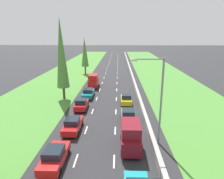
{
  "coord_description": "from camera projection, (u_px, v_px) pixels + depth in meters",
  "views": [
    {
      "loc": [
        2.08,
        -0.7,
        11.14
      ],
      "look_at": [
        0.81,
        37.89,
        0.39
      ],
      "focal_mm": 32.05,
      "sensor_mm": 36.0,
      "label": 1
    }
  ],
  "objects": [
    {
      "name": "median_barrier",
      "position": [
        130.0,
        70.0,
        61.2
      ],
      "size": [
        0.44,
        120.0,
        0.85
      ],
      "primitive_type": "cube",
      "color": "#9E9B93",
      "rests_on": "ground"
    },
    {
      "name": "poplar_tree_second",
      "position": [
        61.0,
        53.0,
        33.31
      ],
      "size": [
        2.15,
        2.15,
        13.89
      ],
      "color": "#4C3823",
      "rests_on": "ground"
    },
    {
      "name": "ground_plane",
      "position": [
        112.0,
        71.0,
        61.49
      ],
      "size": [
        300.0,
        300.0,
        0.0
      ],
      "primitive_type": "plane",
      "color": "#28282B",
      "rests_on": "ground"
    },
    {
      "name": "red_hatchback_left_lane",
      "position": [
        81.0,
        104.0,
        30.33
      ],
      "size": [
        1.74,
        3.9,
        1.72
      ],
      "color": "red",
      "rests_on": "ground"
    },
    {
      "name": "red_sedan_left_lane",
      "position": [
        55.0,
        156.0,
        17.45
      ],
      "size": [
        1.82,
        4.5,
        1.64
      ],
      "color": "red",
      "rests_on": "ground"
    },
    {
      "name": "grass_verge_right",
      "position": [
        159.0,
        72.0,
        61.03
      ],
      "size": [
        14.0,
        140.0,
        0.04
      ],
      "primitive_type": "cube",
      "color": "#478433",
      "rests_on": "ground"
    },
    {
      "name": "red_van_left_lane",
      "position": [
        93.0,
        81.0,
        43.0
      ],
      "size": [
        1.96,
        4.9,
        2.82
      ],
      "color": "red",
      "rests_on": "ground"
    },
    {
      "name": "teal_sedan_left_lane",
      "position": [
        88.0,
        93.0,
        36.18
      ],
      "size": [
        1.82,
        4.5,
        1.64
      ],
      "color": "teal",
      "rests_on": "ground"
    },
    {
      "name": "lane_markings",
      "position": [
        112.0,
        71.0,
        61.49
      ],
      "size": [
        3.64,
        116.0,
        0.01
      ],
      "color": "white",
      "rests_on": "ground"
    },
    {
      "name": "red_sedan_left_lane_third",
      "position": [
        73.0,
        124.0,
        23.62
      ],
      "size": [
        1.82,
        4.5,
        1.64
      ],
      "color": "red",
      "rests_on": "ground"
    },
    {
      "name": "yellow_hatchback_right_lane",
      "position": [
        126.0,
        99.0,
        32.66
      ],
      "size": [
        1.74,
        3.9,
        1.72
      ],
      "color": "yellow",
      "rests_on": "ground"
    },
    {
      "name": "poplar_tree_third",
      "position": [
        85.0,
        52.0,
        56.29
      ],
      "size": [
        2.06,
        2.06,
        10.23
      ],
      "color": "#4C3823",
      "rests_on": "ground"
    },
    {
      "name": "maroon_van_right_lane",
      "position": [
        131.0,
        135.0,
        19.92
      ],
      "size": [
        1.96,
        4.9,
        2.82
      ],
      "color": "maroon",
      "rests_on": "ground"
    },
    {
      "name": "grey_sedan_right_lane",
      "position": [
        128.0,
        115.0,
        26.25
      ],
      "size": [
        1.82,
        4.5,
        1.64
      ],
      "color": "slate",
      "rests_on": "ground"
    },
    {
      "name": "grass_verge_left",
      "position": [
        71.0,
        71.0,
        61.89
      ],
      "size": [
        14.0,
        140.0,
        0.04
      ],
      "primitive_type": "cube",
      "color": "#478433",
      "rests_on": "ground"
    },
    {
      "name": "street_light_mast",
      "position": [
        158.0,
        96.0,
        19.75
      ],
      "size": [
        3.2,
        0.28,
        9.0
      ],
      "color": "gray",
      "rests_on": "ground"
    }
  ]
}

